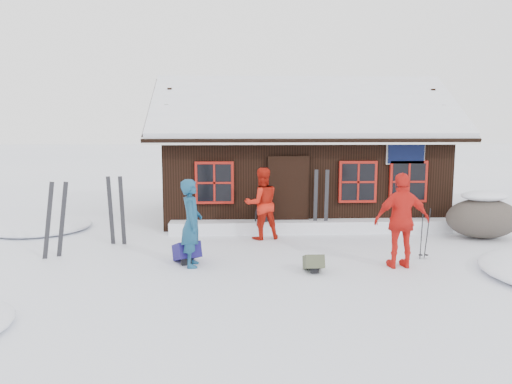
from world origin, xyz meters
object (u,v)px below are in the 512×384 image
skier_orange_left (262,204)px  backpack_blue (187,255)px  backpack_olive (313,265)px  skier_teal (192,223)px  skier_crouched (264,213)px  boulder (483,217)px  ski_pair_left (55,221)px  ski_poles (424,234)px  skier_orange_right (402,221)px

skier_orange_left → backpack_blue: 2.84m
skier_orange_left → backpack_olive: 3.13m
skier_teal → skier_crouched: bearing=-31.7°
skier_teal → backpack_blue: 0.79m
backpack_blue → boulder: bearing=-6.8°
ski_pair_left → skier_teal: bearing=-33.0°
skier_teal → ski_poles: (5.01, 0.33, -0.37)m
skier_orange_right → backpack_olive: size_ratio=3.98×
backpack_olive → skier_crouched: bearing=101.7°
ski_pair_left → skier_orange_right: bearing=-26.4°
ski_poles → backpack_olive: ski_poles is taller
skier_teal → backpack_blue: bearing=25.5°
ski_pair_left → ski_poles: 8.07m
skier_orange_right → skier_teal: bearing=-7.5°
skier_crouched → ski_pair_left: ski_pair_left is taller
backpack_olive → backpack_blue: bearing=162.8°
backpack_blue → skier_orange_right: bearing=-28.8°
skier_orange_right → boulder: skier_orange_right is taller
skier_teal → ski_pair_left: skier_teal is taller
backpack_blue → backpack_olive: backpack_blue is taller
ski_pair_left → backpack_blue: bearing=-29.0°
skier_teal → ski_pair_left: 3.16m
skier_teal → boulder: skier_teal is taller
skier_teal → ski_pair_left: size_ratio=1.05×
skier_teal → skier_orange_right: size_ratio=0.93×
skier_orange_left → ski_pair_left: (-4.62, -1.54, -0.10)m
boulder → ski_poles: size_ratio=1.61×
skier_orange_right → ski_poles: skier_orange_right is taller
ski_poles → backpack_blue: size_ratio=1.86×
skier_orange_left → ski_pair_left: size_ratio=1.06×
ski_poles → backpack_blue: (-5.14, -0.08, -0.37)m
skier_crouched → ski_pair_left: 5.20m
skier_teal → skier_orange_left: bearing=-36.3°
ski_poles → backpack_olive: size_ratio=2.36×
skier_orange_left → ski_pair_left: skier_orange_left is taller
skier_orange_right → backpack_blue: skier_orange_right is taller
ski_poles → skier_teal: bearing=-176.2°
boulder → backpack_olive: (-4.82, -2.74, -0.42)m
skier_orange_right → skier_crouched: skier_orange_right is taller
skier_teal → ski_pair_left: bearing=71.9°
skier_teal → skier_crouched: (1.68, 3.02, -0.36)m
skier_orange_right → backpack_olive: (-1.83, -0.22, -0.84)m
skier_orange_right → backpack_olive: skier_orange_right is taller
ski_pair_left → backpack_olive: bearing=-31.5°
skier_orange_left → boulder: (5.69, -0.16, -0.36)m
skier_orange_right → backpack_blue: (-4.41, 0.55, -0.81)m
ski_pair_left → backpack_blue: 3.04m
backpack_blue → backpack_olive: (2.58, -0.77, -0.04)m
backpack_blue → skier_orange_left: bearing=29.4°
ski_pair_left → ski_poles: bearing=-21.1°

